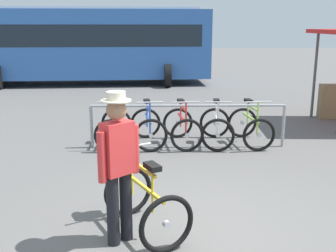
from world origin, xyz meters
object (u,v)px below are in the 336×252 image
racked_bike_blue (148,127)px  racked_bike_lime (250,127)px  racked_bike_black (114,127)px  featured_bicycle (141,190)px  person_with_featured_bike (118,162)px  racked_bike_white (216,127)px  bus_distant (86,42)px  racked_bike_red (182,127)px

racked_bike_blue → racked_bike_lime: (2.10, 0.01, 0.00)m
racked_bike_black → racked_bike_lime: size_ratio=0.94×
racked_bike_blue → racked_bike_lime: same height
featured_bicycle → person_with_featured_bike: size_ratio=0.73×
racked_bike_white → bus_distant: size_ratio=0.11×
racked_bike_blue → racked_bike_red: size_ratio=1.01×
racked_bike_blue → racked_bike_white: 1.40m
racked_bike_black → racked_bike_red: (1.40, 0.01, 0.00)m
racked_bike_red → racked_bike_black: bearing=-179.7°
racked_bike_red → bus_distant: bus_distant is taller
featured_bicycle → bus_distant: 12.87m
racked_bike_red → racked_bike_white: 0.70m
racked_bike_lime → racked_bike_red: bearing=-179.7°
racked_bike_red → racked_bike_lime: same height
racked_bike_lime → featured_bicycle: 4.08m
racked_bike_lime → racked_bike_black: bearing=-179.7°
racked_bike_blue → featured_bicycle: size_ratio=0.93×
racked_bike_white → featured_bicycle: 3.78m
racked_bike_lime → featured_bicycle: featured_bicycle is taller
racked_bike_lime → person_with_featured_bike: bearing=-120.7°
racked_bike_red → featured_bicycle: (-0.66, -3.52, 0.12)m
featured_bicycle → bus_distant: size_ratio=0.12×
bus_distant → racked_bike_black: bearing=-76.6°
racked_bike_red → featured_bicycle: 3.58m
racked_bike_black → featured_bicycle: featured_bicycle is taller
bus_distant → racked_bike_lime: bearing=-61.2°
racked_bike_red → featured_bicycle: bearing=-100.6°
person_with_featured_bike → racked_bike_lime: bearing=59.3°
racked_bike_red → person_with_featured_bike: person_with_featured_bike is taller
racked_bike_black → racked_bike_blue: bearing=0.3°
racked_bike_lime → person_with_featured_bike: (-2.28, -3.85, 0.58)m
bus_distant → racked_bike_blue: bearing=-72.5°
racked_bike_black → bus_distant: 9.33m
featured_bicycle → person_with_featured_bike: (-0.22, -0.32, 0.46)m
racked_bike_red → bus_distant: (-3.53, 8.97, 1.37)m
racked_bike_black → racked_bike_lime: 2.80m
racked_bike_blue → racked_bike_white: size_ratio=1.03×
racked_bike_white → featured_bicycle: bearing=-111.1°
racked_bike_blue → bus_distant: bus_distant is taller
racked_bike_lime → racked_bike_white: bearing=-179.7°
bus_distant → person_with_featured_bike: bearing=-78.3°
racked_bike_lime → featured_bicycle: size_ratio=0.92×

